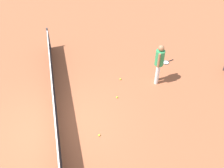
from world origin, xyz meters
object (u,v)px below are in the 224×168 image
at_px(player_near_side, 159,61).
at_px(tennis_ball_near_player, 120,79).
at_px(tennis_racket_near_player, 166,62).
at_px(tennis_ball_by_net, 117,97).
at_px(tennis_ball_midcourt, 99,135).

bearing_deg(player_near_side, tennis_ball_near_player, 72.02).
height_order(tennis_racket_near_player, tennis_ball_by_net, tennis_ball_by_net).
bearing_deg(tennis_ball_midcourt, tennis_ball_near_player, -28.22).
xyz_separation_m(player_near_side, tennis_ball_midcourt, (-2.13, 2.76, -0.98)).
bearing_deg(tennis_racket_near_player, tennis_ball_near_player, 106.89).
bearing_deg(tennis_ball_midcourt, tennis_ball_by_net, -32.11).
relative_size(tennis_ball_by_net, tennis_ball_midcourt, 1.00).
bearing_deg(tennis_ball_by_net, player_near_side, -72.57).
relative_size(player_near_side, tennis_ball_by_net, 25.76).
bearing_deg(player_near_side, tennis_ball_by_net, 107.43).
height_order(tennis_ball_by_net, tennis_ball_midcourt, same).
bearing_deg(tennis_ball_near_player, tennis_racket_near_player, -73.11).
relative_size(tennis_racket_near_player, tennis_ball_near_player, 9.20).
distance_m(player_near_side, tennis_ball_near_player, 1.75).
distance_m(tennis_racket_near_player, tennis_ball_by_net, 3.17).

